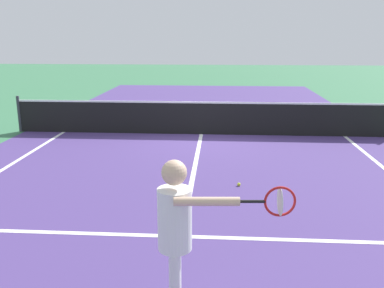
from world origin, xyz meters
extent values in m
plane|color=#38724C|center=(0.00, 0.00, 0.00)|extent=(60.00, 60.00, 0.00)
cube|color=#4C387A|center=(0.00, 0.00, 0.00)|extent=(10.62, 24.40, 0.00)
cube|color=white|center=(0.00, -6.40, 0.00)|extent=(8.22, 0.10, 0.01)
cube|color=white|center=(0.00, -3.20, 0.00)|extent=(0.10, 6.40, 0.01)
cylinder|color=#33383D|center=(-5.43, 0.00, 0.54)|extent=(0.09, 0.09, 1.07)
cube|color=black|center=(0.00, 0.00, 0.46)|extent=(10.86, 0.02, 0.91)
cube|color=white|center=(0.00, 0.00, 0.94)|extent=(10.86, 0.03, 0.05)
cylinder|color=white|center=(0.12, -8.17, 0.42)|extent=(0.11, 0.11, 0.85)
cylinder|color=white|center=(0.13, -8.28, 1.14)|extent=(0.32, 0.32, 0.59)
sphere|color=beige|center=(0.13, -8.28, 1.60)|extent=(0.23, 0.23, 0.23)
cylinder|color=beige|center=(0.11, -8.11, 1.15)|extent=(0.08, 0.08, 0.58)
cylinder|color=beige|center=(0.42, -8.43, 1.39)|extent=(0.58, 0.12, 0.08)
cylinder|color=black|center=(0.82, -8.40, 1.39)|extent=(0.22, 0.04, 0.03)
torus|color=red|center=(1.06, -8.39, 1.39)|extent=(0.28, 0.04, 0.28)
cylinder|color=silver|center=(1.06, -8.39, 1.39)|extent=(0.02, 0.25, 0.25)
sphere|color=#CCE033|center=(0.92, -4.26, 0.03)|extent=(0.07, 0.07, 0.07)
camera|label=1|loc=(0.52, -11.80, 2.79)|focal=38.87mm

